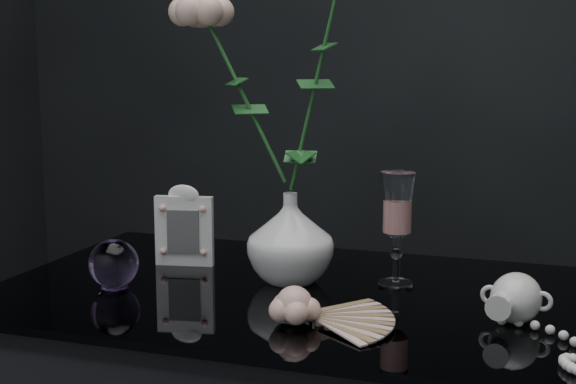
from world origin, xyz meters
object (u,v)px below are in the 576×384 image
(wine_glass, at_px, (397,229))
(loose_rose, at_px, (294,305))
(paperweight, at_px, (114,264))
(picture_frame, at_px, (184,225))
(vase, at_px, (290,238))
(pearl_jar, at_px, (516,296))

(wine_glass, bearing_deg, loose_rose, -112.01)
(paperweight, bearing_deg, loose_rose, -12.97)
(picture_frame, distance_m, paperweight, 0.17)
(wine_glass, distance_m, loose_rose, 0.26)
(paperweight, bearing_deg, vase, 25.66)
(pearl_jar, bearing_deg, picture_frame, 174.06)
(vase, xyz_separation_m, picture_frame, (-0.21, 0.04, -0.00))
(wine_glass, distance_m, picture_frame, 0.38)
(vase, height_order, wine_glass, wine_glass)
(picture_frame, bearing_deg, pearl_jar, -23.92)
(wine_glass, bearing_deg, vase, -167.60)
(vase, bearing_deg, picture_frame, 168.47)
(vase, height_order, paperweight, vase)
(wine_glass, height_order, loose_rose, wine_glass)
(picture_frame, distance_m, pearl_jar, 0.58)
(vase, xyz_separation_m, loose_rose, (0.07, -0.20, -0.05))
(loose_rose, bearing_deg, picture_frame, 131.64)
(vase, bearing_deg, wine_glass, 12.40)
(loose_rose, bearing_deg, pearl_jar, 13.13)
(picture_frame, bearing_deg, loose_rose, -51.46)
(vase, distance_m, picture_frame, 0.21)
(vase, distance_m, pearl_jar, 0.37)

